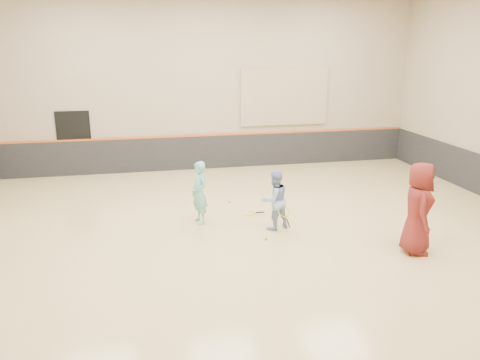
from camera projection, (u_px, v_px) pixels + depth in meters
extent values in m
cube|color=tan|center=(243.00, 234.00, 11.31)|extent=(15.00, 12.00, 0.20)
cube|color=tan|center=(206.00, 84.00, 16.09)|extent=(15.00, 0.02, 6.00)
cube|color=tan|center=(366.00, 178.00, 4.79)|extent=(15.00, 0.02, 6.00)
cube|color=#232326|center=(208.00, 152.00, 16.72)|extent=(14.90, 0.04, 1.20)
cube|color=#D85914|center=(207.00, 135.00, 16.54)|extent=(14.90, 0.03, 0.06)
cube|color=tan|center=(284.00, 97.00, 16.72)|extent=(3.20, 0.08, 2.00)
cube|color=black|center=(75.00, 144.00, 15.71)|extent=(1.10, 0.05, 2.20)
imported|color=#74CABF|center=(199.00, 193.00, 11.55)|extent=(0.55, 0.67, 1.58)
imported|color=#8AA6D5|center=(275.00, 200.00, 11.19)|extent=(0.86, 0.76, 1.47)
imported|color=maroon|center=(418.00, 208.00, 9.85)|extent=(0.93, 1.13, 1.99)
sphere|color=#BDD030|center=(266.00, 239.00, 10.71)|extent=(0.07, 0.07, 0.07)
sphere|color=gold|center=(434.00, 198.00, 9.65)|extent=(0.07, 0.07, 0.07)
sphere|color=gold|center=(230.00, 201.00, 13.24)|extent=(0.07, 0.07, 0.07)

